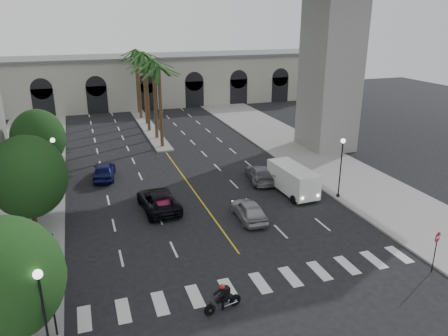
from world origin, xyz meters
TOP-DOWN VIEW (x-y plane):
  - ground at (0.00, 0.00)m, footprint 140.00×140.00m
  - sidewalk_left at (-15.00, 15.00)m, footprint 8.00×100.00m
  - sidewalk_right at (15.00, 15.00)m, footprint 8.00×100.00m
  - median at (0.00, 38.00)m, footprint 2.00×24.00m
  - pier_building at (0.00, 55.00)m, footprint 71.00×10.50m
  - palm_a at (0.00, 28.00)m, footprint 3.20×3.20m
  - palm_b at (0.10, 32.00)m, footprint 3.20×3.20m
  - palm_c at (-0.20, 36.00)m, footprint 3.20×3.20m
  - palm_d at (0.15, 40.00)m, footprint 3.20×3.20m
  - palm_e at (-0.10, 44.00)m, footprint 3.20×3.20m
  - palm_f at (0.20, 48.00)m, footprint 3.20×3.20m
  - street_tree_near at (-13.00, -3.00)m, footprint 5.20×5.20m
  - street_tree_mid at (-13.00, 10.00)m, footprint 5.44×5.44m
  - street_tree_far at (-13.00, 22.00)m, footprint 5.04×5.04m
  - lamp_post_left_near at (-11.40, -5.00)m, footprint 0.40×0.40m
  - lamp_post_left_far at (-11.40, 16.00)m, footprint 0.40×0.40m
  - lamp_post_right at (11.40, 8.00)m, footprint 0.40×0.40m
  - traffic_signal_near at (-11.30, -2.50)m, footprint 0.25×0.18m
  - traffic_signal_far at (-11.30, 1.50)m, footprint 0.25×0.18m
  - motorcycle_rider at (-2.85, -3.16)m, footprint 2.23×0.72m
  - car_a at (2.53, 6.66)m, footprint 1.99×4.62m
  - car_b at (-3.49, 10.40)m, footprint 1.55×4.15m
  - car_c at (-3.73, 10.72)m, footprint 3.06×5.96m
  - car_d at (6.59, 13.98)m, footprint 2.96×5.39m
  - car_e at (-7.36, 19.48)m, footprint 2.65×5.09m
  - cargo_van at (8.14, 10.22)m, footprint 2.58×5.86m
  - pedestrian_a at (-11.99, -0.40)m, footprint 0.67×0.45m
  - pedestrian_b at (-14.67, 6.68)m, footprint 1.10×1.07m
  - do_not_enter_sign at (10.50, -3.83)m, footprint 0.64×0.27m

SIDE VIEW (x-z plane):
  - ground at x=0.00m, z-range 0.00..0.00m
  - sidewalk_left at x=-15.00m, z-range 0.00..0.15m
  - sidewalk_right at x=15.00m, z-range 0.00..0.15m
  - median at x=0.00m, z-range 0.00..0.20m
  - car_b at x=-3.49m, z-range 0.00..1.36m
  - motorcycle_rider at x=-2.85m, z-range -0.08..1.55m
  - car_d at x=6.59m, z-range 0.00..1.48m
  - car_a at x=2.53m, z-range 0.00..1.55m
  - car_c at x=-3.73m, z-range 0.00..1.61m
  - car_e at x=-7.36m, z-range 0.00..1.65m
  - pedestrian_b at x=-14.67m, z-range 0.15..1.93m
  - pedestrian_a at x=-11.99m, z-range 0.15..1.98m
  - cargo_van at x=8.14m, z-range 0.14..2.59m
  - do_not_enter_sign at x=10.50m, z-range 0.62..3.36m
  - traffic_signal_near at x=-11.30m, z-range 0.69..4.34m
  - traffic_signal_far at x=-11.30m, z-range 0.69..4.34m
  - lamp_post_left_near at x=-11.40m, z-range 0.55..5.90m
  - lamp_post_left_far at x=-11.40m, z-range 0.55..5.90m
  - lamp_post_right at x=11.40m, z-range 0.55..5.90m
  - street_tree_far at x=-13.00m, z-range 0.56..7.24m
  - street_tree_near at x=-13.00m, z-range 0.58..7.47m
  - street_tree_mid at x=-13.00m, z-range 0.61..7.81m
  - pier_building at x=0.00m, z-range 0.02..8.52m
  - palm_c at x=-0.20m, z-range 3.86..13.96m
  - palm_a at x=0.00m, z-range 3.95..14.25m
  - palm_e at x=-0.10m, z-range 3.99..14.39m
  - palm_b at x=0.10m, z-range 4.07..14.67m
  - palm_f at x=0.20m, z-range 4.11..14.81m
  - palm_d at x=0.15m, z-range 4.20..15.10m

